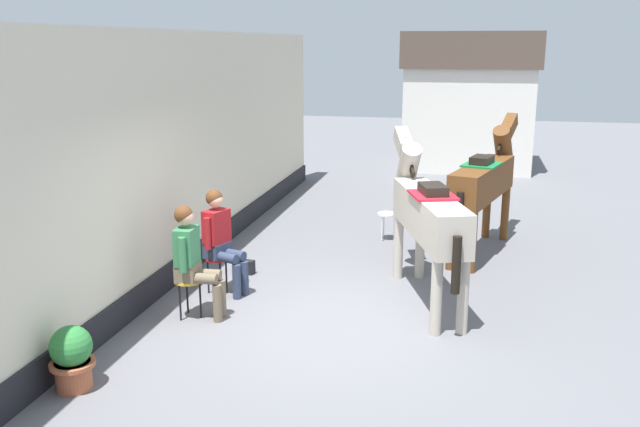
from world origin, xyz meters
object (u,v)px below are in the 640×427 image
object	(u,v)px
saddled_horse_far	(485,180)
spare_stool_white	(387,217)
seated_visitor_near	(192,256)
satchel_bag	(245,267)
saddled_horse_near	(427,213)
seated_visitor_far	(221,236)
flower_planter_near	(72,357)

from	to	relation	value
saddled_horse_far	spare_stool_white	world-z (taller)	saddled_horse_far
seated_visitor_near	satchel_bag	size ratio (longest dim) A/B	4.96
saddled_horse_near	saddled_horse_far	bearing A→B (deg)	72.22
spare_stool_white	satchel_bag	xyz separation A→B (m)	(-1.78, -2.17, -0.30)
seated_visitor_near	spare_stool_white	xyz separation A→B (m)	(1.86, 3.85, -0.38)
satchel_bag	saddled_horse_near	bearing A→B (deg)	-179.30
seated_visitor_far	saddled_horse_near	xyz separation A→B (m)	(2.64, 0.32, 0.38)
flower_planter_near	saddled_horse_far	bearing A→B (deg)	54.50
seated_visitor_near	saddled_horse_near	bearing A→B (deg)	24.17
seated_visitor_far	flower_planter_near	xyz separation A→B (m)	(-0.48, -2.78, -0.44)
flower_planter_near	spare_stool_white	world-z (taller)	flower_planter_near
saddled_horse_near	spare_stool_white	bearing A→B (deg)	106.94
flower_planter_near	satchel_bag	xyz separation A→B (m)	(0.53, 3.58, -0.23)
seated_visitor_near	satchel_bag	world-z (taller)	seated_visitor_near
seated_visitor_near	seated_visitor_far	xyz separation A→B (m)	(0.03, 0.88, 0.00)
saddled_horse_far	flower_planter_near	bearing A→B (deg)	-125.50
saddled_horse_near	spare_stool_white	xyz separation A→B (m)	(-0.81, 2.65, -0.76)
seated_visitor_far	seated_visitor_near	bearing A→B (deg)	-91.67
saddled_horse_near	spare_stool_white	distance (m)	2.87
saddled_horse_near	satchel_bag	xyz separation A→B (m)	(-2.59, 0.48, -1.06)
seated_visitor_far	saddled_horse_near	distance (m)	2.68
seated_visitor_near	saddled_horse_far	world-z (taller)	saddled_horse_far
seated_visitor_near	satchel_bag	bearing A→B (deg)	87.42
saddled_horse_far	flower_planter_near	xyz separation A→B (m)	(-3.86, -5.41, -0.82)
seated_visitor_far	flower_planter_near	size ratio (longest dim) A/B	2.17
saddled_horse_near	flower_planter_near	size ratio (longest dim) A/B	4.51
saddled_horse_near	satchel_bag	size ratio (longest dim) A/B	10.30
spare_stool_white	satchel_bag	size ratio (longest dim) A/B	1.64
saddled_horse_far	flower_planter_near	distance (m)	6.69
saddled_horse_far	spare_stool_white	size ratio (longest dim) A/B	6.34
seated_visitor_far	spare_stool_white	world-z (taller)	seated_visitor_far
seated_visitor_far	saddled_horse_far	bearing A→B (deg)	37.85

